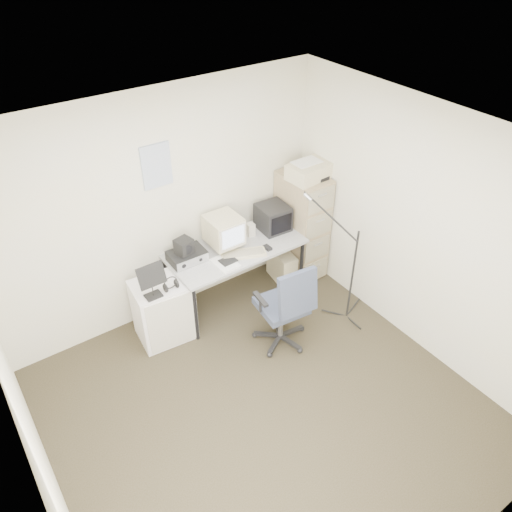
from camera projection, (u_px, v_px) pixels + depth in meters
floor at (266, 409)px, 4.60m from camera, size 3.60×3.60×0.01m
ceiling at (271, 160)px, 3.12m from camera, size 3.60×3.60×0.01m
wall_back at (163, 210)px, 5.05m from camera, size 3.60×0.02×2.50m
wall_front at (466, 494)px, 2.67m from camera, size 3.60×0.02×2.50m
wall_left at (29, 423)px, 3.03m from camera, size 0.02×3.60×2.50m
wall_right at (422, 234)px, 4.69m from camera, size 0.02×3.60×2.50m
wall_calendar at (156, 166)px, 4.73m from camera, size 0.30×0.02×0.44m
filing_cabinet at (301, 225)px, 5.92m from camera, size 0.40×0.60×1.30m
printer at (309, 171)px, 5.44m from camera, size 0.48×0.34×0.18m
desk at (236, 274)px, 5.63m from camera, size 1.50×0.70×0.73m
crt_monitor at (224, 232)px, 5.32m from camera, size 0.34×0.36×0.37m
crt_tv at (273, 217)px, 5.64m from camera, size 0.34×0.36×0.29m
desk_speaker at (250, 230)px, 5.56m from camera, size 0.08×0.08×0.15m
keyboard at (243, 254)px, 5.30m from camera, size 0.51×0.34×0.03m
mouse at (267, 248)px, 5.39m from camera, size 0.06×0.10×0.03m
radio_receiver at (187, 256)px, 5.20m from camera, size 0.38×0.28×0.11m
radio_speaker at (184, 246)px, 5.11m from camera, size 0.19×0.18×0.16m
papers at (225, 263)px, 5.17m from camera, size 0.23×0.30×0.02m
pc_tower at (282, 266)px, 6.02m from camera, size 0.25×0.45×0.40m
office_chair at (281, 304)px, 5.01m from camera, size 0.64×0.64×1.01m
side_cart at (163, 310)px, 5.17m from camera, size 0.60×0.50×0.69m
music_stand at (151, 281)px, 4.71m from camera, size 0.27×0.15×0.39m
headphones at (171, 285)px, 4.88m from camera, size 0.21×0.21×0.03m
mic_stand at (354, 263)px, 5.17m from camera, size 0.03×0.03×1.48m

